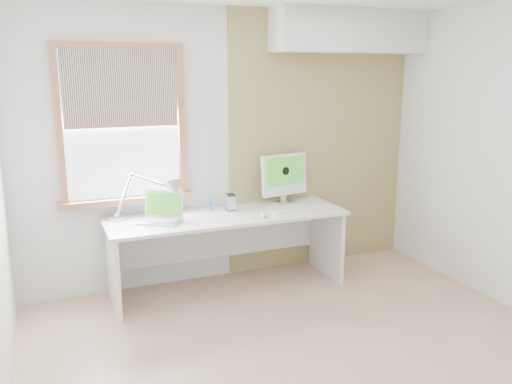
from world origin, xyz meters
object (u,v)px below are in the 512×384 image
laptop (162,214)px  external_drive (231,202)px  desk (226,233)px  desk_lamp (163,194)px  imac (284,176)px

laptop → external_drive: (0.68, 0.12, 0.01)m
desk → external_drive: (0.08, 0.08, 0.27)m
laptop → external_drive: size_ratio=2.97×
desk_lamp → imac: 1.24m
desk_lamp → laptop: 0.19m
desk → desk_lamp: 0.70m
imac → external_drive: bearing=-172.9°
laptop → imac: 1.31m
desk → imac: size_ratio=4.35×
laptop → imac: size_ratio=0.89×
laptop → imac: bearing=8.6°
desk → imac: imac is taller
desk → imac: 0.84m
desk → laptop: 0.66m
desk → desk_lamp: (-0.56, 0.05, 0.41)m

